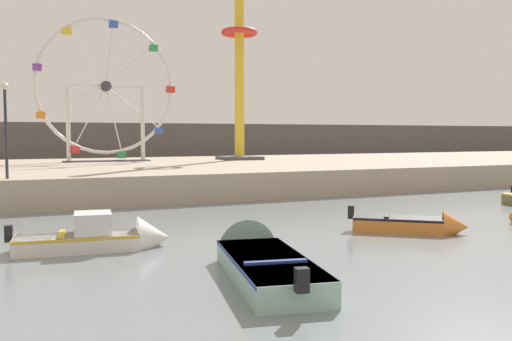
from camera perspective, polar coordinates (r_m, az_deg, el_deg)
name	(u,v)px	position (r m, az deg, el deg)	size (l,w,h in m)	color
quay_promenade	(139,175)	(34.96, -12.14, -0.46)	(110.00, 20.33, 1.37)	tan
distant_town_skyline	(90,145)	(57.46, -16.95, 2.60)	(140.00, 3.00, 4.40)	#564C47
motorboat_seafoam	(257,258)	(13.14, 0.15, -9.10)	(2.60, 5.89, 1.51)	#93BCAD
motorboat_white_red_stripe	(105,238)	(16.01, -15.48, -6.78)	(4.45, 1.84, 1.47)	silver
motorboat_orange_hull	(415,224)	(18.72, 16.32, -5.43)	(3.48, 3.11, 1.08)	orange
ferris_wheel_white_frame	(106,90)	(38.99, -15.44, 8.17)	(9.47, 1.20, 9.80)	silver
drop_tower_yellow_tower	(239,63)	(40.67, -1.75, 11.14)	(2.80, 2.80, 15.05)	gold
promenade_lamp_near	(5,116)	(24.96, -24.74, 5.19)	(0.32, 0.32, 4.00)	#2D2D33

